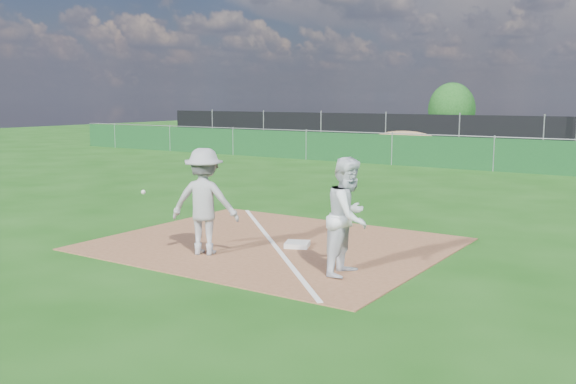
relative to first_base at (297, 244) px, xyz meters
The scene contains 13 objects.
ground 8.99m from the first_base, 93.26° to the left, with size 90.00×90.00×0.00m, color #15490F.
infield_dirt 0.51m from the first_base, behind, with size 6.00×5.00×0.02m, color brown.
foul_line 0.51m from the first_base, behind, with size 0.08×7.00×0.01m, color white.
green_fence 13.99m from the first_base, 92.09° to the left, with size 44.00×0.05×1.20m, color #103C19.
dirt_mound 18.33m from the first_base, 107.50° to the left, with size 3.38×2.60×1.17m, color #99744A.
black_fence 22.00m from the first_base, 91.33° to the left, with size 46.00×0.04×1.80m, color black.
parking_lot 26.98m from the first_base, 91.09° to the left, with size 46.00×9.00×0.01m, color black.
first_base is the anchor object (origin of this frame).
play_at_first 1.87m from the first_base, 128.63° to the right, with size 2.11×1.07×1.81m.
runner 2.06m from the first_base, 33.16° to the right, with size 0.87×0.68×1.79m, color silver.
car_left 27.87m from the first_base, 103.34° to the left, with size 1.64×4.08×1.39m, color #B6B8BF.
car_mid 26.33m from the first_base, 94.11° to the left, with size 1.63×4.66×1.54m, color black.
tree_left 33.15m from the first_base, 104.81° to the left, with size 3.06×3.06×3.63m.
Camera 1 is at (6.56, -8.40, 2.67)m, focal length 40.00 mm.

